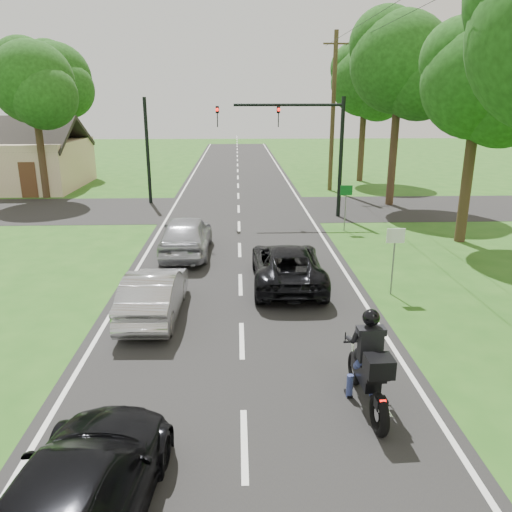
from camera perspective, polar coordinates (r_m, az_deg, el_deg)
The scene contains 19 objects.
ground at distance 12.78m, azimuth -1.64°, elevation -9.63°, with size 140.00×140.00×0.00m, color #255618.
road at distance 22.17m, azimuth -1.92°, elevation 2.18°, with size 8.00×100.00×0.01m, color black.
cross_road at distance 28.00m, azimuth -2.00°, elevation 5.38°, with size 60.00×7.00×0.01m, color black.
motorcycle_rider at distance 10.08m, azimuth 12.79°, elevation -12.69°, with size 0.69×2.43×2.10m.
dark_suv at distance 16.30m, azimuth 3.58°, elevation -1.00°, with size 2.21×4.80×1.33m, color black.
silver_sedan at distance 14.17m, azimuth -11.59°, elevation -4.22°, with size 1.41×4.03×1.33m, color #AAABAF.
silver_suv at distance 19.65m, azimuth -7.98°, elevation 2.40°, with size 1.84×4.56×1.56m, color #ABACB3.
dark_car_behind at distance 7.83m, azimuth -19.98°, elevation -24.65°, with size 1.90×4.66×1.35m, color black.
traffic_signal at distance 25.68m, azimuth 5.61°, elevation 13.55°, with size 6.38×0.44×6.00m.
signal_pole_far at distance 29.97m, azimuth -12.28°, elevation 11.59°, with size 0.20×0.20×6.00m, color black.
utility_pole_far at distance 33.99m, azimuth 8.79°, elevation 15.94°, with size 1.60×0.28×10.00m.
sign_white at distance 15.72m, azimuth 15.59°, elevation 1.19°, with size 0.55×0.07×2.12m.
sign_green at distance 23.30m, azimuth 10.24°, elevation 6.68°, with size 0.55×0.07×2.12m.
tree_row_c at distance 22.46m, azimuth 24.90°, elevation 16.93°, with size 4.80×4.65×8.76m.
tree_row_d at distance 29.66m, azimuth 16.86°, elevation 19.80°, with size 5.76×5.58×10.45m.
tree_row_e at distance 38.40m, azimuth 12.89°, elevation 18.47°, with size 5.28×5.12×9.61m.
tree_left_near at distance 33.30m, azimuth -23.81°, elevation 17.21°, with size 5.12×4.96×9.22m.
tree_left_far at distance 43.37m, azimuth -21.60°, elevation 17.96°, with size 5.76×5.58×10.14m.
house at distance 39.02m, azimuth -26.67°, elevation 9.60°, with size 10.20×8.00×4.84m.
Camera 1 is at (-0.08, -11.40, 5.79)m, focal length 35.00 mm.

